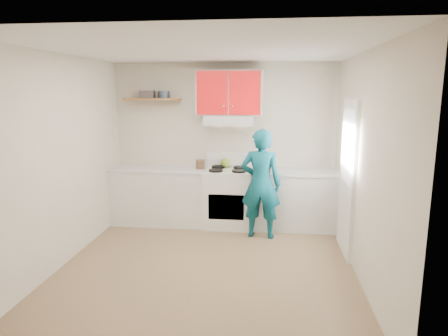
# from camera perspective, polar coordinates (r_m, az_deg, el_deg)

# --- Properties ---
(floor) EXTENTS (3.80, 3.80, 0.00)m
(floor) POSITION_cam_1_polar(r_m,az_deg,el_deg) (5.08, -2.47, -14.01)
(floor) COLOR brown
(floor) RESTS_ON ground
(ceiling) EXTENTS (3.60, 3.80, 0.04)m
(ceiling) POSITION_cam_1_polar(r_m,az_deg,el_deg) (4.62, -2.75, 16.61)
(ceiling) COLOR white
(ceiling) RESTS_ON floor
(back_wall) EXTENTS (3.60, 0.04, 2.60)m
(back_wall) POSITION_cam_1_polar(r_m,az_deg,el_deg) (6.54, 0.06, 3.58)
(back_wall) COLOR beige
(back_wall) RESTS_ON floor
(front_wall) EXTENTS (3.60, 0.04, 2.60)m
(front_wall) POSITION_cam_1_polar(r_m,az_deg,el_deg) (2.87, -8.68, -6.33)
(front_wall) COLOR beige
(front_wall) RESTS_ON floor
(left_wall) EXTENTS (0.04, 3.80, 2.60)m
(left_wall) POSITION_cam_1_polar(r_m,az_deg,el_deg) (5.27, -22.29, 0.93)
(left_wall) COLOR beige
(left_wall) RESTS_ON floor
(right_wall) EXTENTS (0.04, 3.80, 2.60)m
(right_wall) POSITION_cam_1_polar(r_m,az_deg,el_deg) (4.74, 19.41, 0.07)
(right_wall) COLOR beige
(right_wall) RESTS_ON floor
(door) EXTENTS (0.05, 0.85, 2.05)m
(door) POSITION_cam_1_polar(r_m,az_deg,el_deg) (5.46, 17.39, -1.36)
(door) COLOR white
(door) RESTS_ON floor
(door_glass) EXTENTS (0.01, 0.55, 0.95)m
(door_glass) POSITION_cam_1_polar(r_m,az_deg,el_deg) (5.38, 17.36, 3.06)
(door_glass) COLOR white
(door_glass) RESTS_ON door
(counter_left) EXTENTS (1.52, 0.60, 0.90)m
(counter_left) POSITION_cam_1_polar(r_m,az_deg,el_deg) (6.62, -9.25, -3.99)
(counter_left) COLOR silver
(counter_left) RESTS_ON floor
(counter_right) EXTENTS (1.32, 0.60, 0.90)m
(counter_right) POSITION_cam_1_polar(r_m,az_deg,el_deg) (6.39, 9.99, -4.57)
(counter_right) COLOR silver
(counter_right) RESTS_ON floor
(stove) EXTENTS (0.76, 0.65, 0.92)m
(stove) POSITION_cam_1_polar(r_m,az_deg,el_deg) (6.38, 0.61, -4.32)
(stove) COLOR white
(stove) RESTS_ON floor
(range_hood) EXTENTS (0.76, 0.44, 0.15)m
(range_hood) POSITION_cam_1_polar(r_m,az_deg,el_deg) (6.27, 0.74, 6.88)
(range_hood) COLOR silver
(range_hood) RESTS_ON back_wall
(upper_cabinets) EXTENTS (1.02, 0.33, 0.70)m
(upper_cabinets) POSITION_cam_1_polar(r_m,az_deg,el_deg) (6.31, 0.80, 10.77)
(upper_cabinets) COLOR red
(upper_cabinets) RESTS_ON back_wall
(shelf) EXTENTS (0.90, 0.30, 0.04)m
(shelf) POSITION_cam_1_polar(r_m,az_deg,el_deg) (6.57, -10.26, 9.74)
(shelf) COLOR brown
(shelf) RESTS_ON back_wall
(books) EXTENTS (0.24, 0.18, 0.12)m
(books) POSITION_cam_1_polar(r_m,az_deg,el_deg) (6.57, -11.00, 10.39)
(books) COLOR #423A3C
(books) RESTS_ON shelf
(tin) EXTENTS (0.24, 0.24, 0.12)m
(tin) POSITION_cam_1_polar(r_m,az_deg,el_deg) (6.49, -8.67, 10.43)
(tin) COLOR #333D4C
(tin) RESTS_ON shelf
(kettle) EXTENTS (0.19, 0.19, 0.15)m
(kettle) POSITION_cam_1_polar(r_m,az_deg,el_deg) (6.46, 0.28, 0.75)
(kettle) COLOR olive
(kettle) RESTS_ON stove
(crock) EXTENTS (0.16, 0.16, 0.17)m
(crock) POSITION_cam_1_polar(r_m,az_deg,el_deg) (6.37, -3.42, 0.47)
(crock) COLOR #503323
(crock) RESTS_ON counter_left
(cutting_board) EXTENTS (0.32, 0.25, 0.02)m
(cutting_board) POSITION_cam_1_polar(r_m,az_deg,el_deg) (6.23, 6.87, -0.53)
(cutting_board) COLOR olive
(cutting_board) RESTS_ON counter_right
(silicone_mat) EXTENTS (0.33, 0.30, 0.01)m
(silicone_mat) POSITION_cam_1_polar(r_m,az_deg,el_deg) (6.36, 13.38, -0.57)
(silicone_mat) COLOR red
(silicone_mat) RESTS_ON counter_right
(person) EXTENTS (0.63, 0.45, 1.62)m
(person) POSITION_cam_1_polar(r_m,az_deg,el_deg) (5.83, 5.33, -2.28)
(person) COLOR #0A5062
(person) RESTS_ON floor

